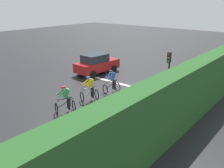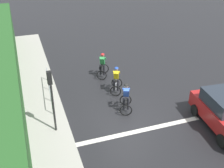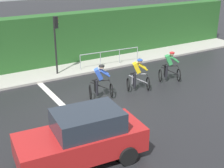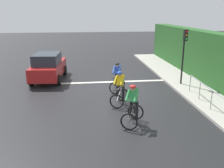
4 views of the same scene
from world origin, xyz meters
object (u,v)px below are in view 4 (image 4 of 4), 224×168
(cyclist_lead, at_px, (133,105))
(cyclist_second, at_px, (120,89))
(cyclist_mid, at_px, (117,77))
(pedestrian_railing_kerbside, at_px, (206,90))
(car_red, at_px, (48,67))
(traffic_light_near_crossing, at_px, (184,49))

(cyclist_lead, xyz_separation_m, cyclist_second, (0.18, -2.20, 0.00))
(cyclist_second, xyz_separation_m, cyclist_mid, (-0.17, -2.05, 0.00))
(pedestrian_railing_kerbside, bearing_deg, cyclist_mid, -36.37)
(cyclist_lead, bearing_deg, cyclist_mid, -89.81)
(car_red, bearing_deg, pedestrian_railing_kerbside, 144.31)
(cyclist_second, height_order, cyclist_mid, same)
(cyclist_second, relative_size, car_red, 0.39)
(cyclist_mid, distance_m, car_red, 5.04)
(cyclist_mid, bearing_deg, car_red, -35.06)
(cyclist_mid, relative_size, traffic_light_near_crossing, 0.50)
(traffic_light_near_crossing, height_order, pedestrian_railing_kerbside, traffic_light_near_crossing)
(cyclist_mid, xyz_separation_m, car_red, (4.12, -2.89, 0.08))
(cyclist_lead, relative_size, car_red, 0.39)
(traffic_light_near_crossing, distance_m, pedestrian_railing_kerbside, 3.62)
(cyclist_second, height_order, pedestrian_railing_kerbside, cyclist_second)
(traffic_light_near_crossing, bearing_deg, car_red, -16.14)
(cyclist_second, distance_m, pedestrian_railing_kerbside, 4.00)
(cyclist_lead, relative_size, cyclist_second, 1.00)
(cyclist_lead, height_order, pedestrian_railing_kerbside, cyclist_lead)
(pedestrian_railing_kerbside, bearing_deg, cyclist_lead, 21.60)
(cyclist_second, relative_size, pedestrian_railing_kerbside, 0.42)
(cyclist_second, bearing_deg, cyclist_mid, -94.67)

